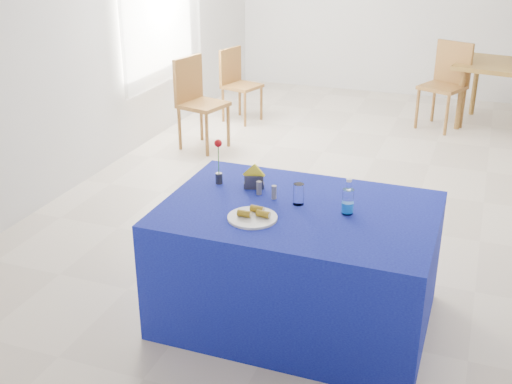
% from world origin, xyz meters
% --- Properties ---
extents(floor, '(7.00, 7.00, 0.00)m').
position_xyz_m(floor, '(0.00, 0.00, 0.00)').
color(floor, beige).
rests_on(floor, ground).
extents(plate, '(0.28, 0.28, 0.01)m').
position_xyz_m(plate, '(-0.15, -2.48, 0.77)').
color(plate, silver).
rests_on(plate, blue_table).
extents(drinking_glass, '(0.06, 0.06, 0.13)m').
position_xyz_m(drinking_glass, '(0.04, -2.20, 0.82)').
color(drinking_glass, white).
rests_on(drinking_glass, blue_table).
extents(salt_shaker, '(0.03, 0.03, 0.08)m').
position_xyz_m(salt_shaker, '(-0.12, -2.17, 0.80)').
color(salt_shaker, slate).
rests_on(salt_shaker, blue_table).
extents(pepper_shaker, '(0.03, 0.03, 0.08)m').
position_xyz_m(pepper_shaker, '(-0.23, -2.14, 0.80)').
color(pepper_shaker, slate).
rests_on(pepper_shaker, blue_table).
extents(blue_table, '(1.60, 1.10, 0.76)m').
position_xyz_m(blue_table, '(0.06, -2.25, 0.38)').
color(blue_table, navy).
rests_on(blue_table, floor).
extents(water_bottle, '(0.07, 0.07, 0.21)m').
position_xyz_m(water_bottle, '(0.34, -2.22, 0.83)').
color(water_bottle, white).
rests_on(water_bottle, blue_table).
extents(napkin_holder, '(0.15, 0.09, 0.16)m').
position_xyz_m(napkin_holder, '(-0.30, -2.06, 0.81)').
color(napkin_holder, '#36363B').
rests_on(napkin_holder, blue_table).
extents(rose_vase, '(0.05, 0.05, 0.30)m').
position_xyz_m(rose_vase, '(-0.53, -2.07, 0.90)').
color(rose_vase, '#232327').
rests_on(rose_vase, blue_table).
extents(chair_bg_left, '(0.58, 0.58, 1.00)m').
position_xyz_m(chair_bg_left, '(0.55, 2.15, 0.58)').
color(chair_bg_left, '#98642C').
rests_on(chair_bg_left, floor).
extents(chair_win_a, '(0.53, 0.53, 0.97)m').
position_xyz_m(chair_win_a, '(-1.89, 0.49, 0.56)').
color(chair_win_a, '#98642C').
rests_on(chair_win_a, floor).
extents(chair_win_b, '(0.48, 0.48, 0.87)m').
position_xyz_m(chair_win_b, '(-1.86, 1.56, 0.50)').
color(chair_win_b, '#98642C').
rests_on(chair_win_b, floor).
extents(banana_pieces, '(0.18, 0.13, 0.04)m').
position_xyz_m(banana_pieces, '(-0.14, -2.46, 0.79)').
color(banana_pieces, gold).
rests_on(banana_pieces, plate).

